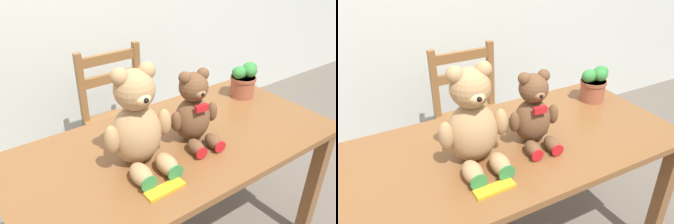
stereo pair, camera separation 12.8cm
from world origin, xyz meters
TOP-DOWN VIEW (x-y plane):
  - dining_table at (0.00, 0.35)m, footprint 1.43×0.70m
  - wooden_chair_behind at (0.08, 1.03)m, footprint 0.42×0.44m
  - teddy_bear_left at (-0.21, 0.32)m, footprint 0.28×0.27m
  - teddy_bear_right at (0.06, 0.32)m, footprint 0.22×0.23m
  - potted_plant at (0.55, 0.51)m, footprint 0.18×0.14m
  - chocolate_bar at (-0.22, 0.13)m, footprint 0.15×0.05m

SIDE VIEW (x-z plane):
  - wooden_chair_behind at x=0.08m, z-range 0.01..0.92m
  - dining_table at x=0.00m, z-range 0.26..0.98m
  - chocolate_bar at x=-0.22m, z-range 0.73..0.74m
  - potted_plant at x=0.55m, z-range 0.73..0.91m
  - teddy_bear_right at x=0.06m, z-range 0.70..1.02m
  - teddy_bear_left at x=-0.21m, z-range 0.70..1.10m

